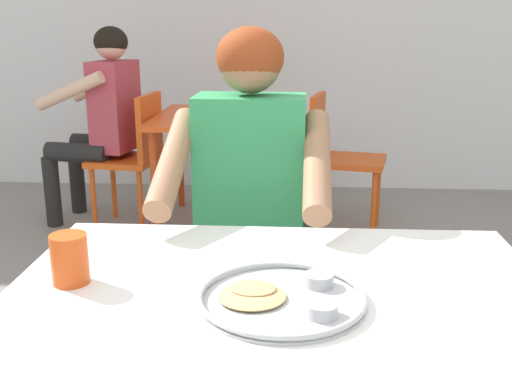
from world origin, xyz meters
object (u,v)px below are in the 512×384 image
Objects in this scene: chair_foreground at (254,247)px; patron_background at (102,110)px; thali_tray at (282,296)px; table_foreground at (278,328)px; diner_foreground at (248,199)px; chair_red_right at (336,152)px; drinking_cup at (70,257)px; table_background_red at (227,128)px; chair_red_left at (135,151)px.

patron_background is at bearing 121.57° from chair_foreground.
chair_foreground is at bearing 97.38° from thali_tray.
table_foreground is 0.64m from diner_foreground.
chair_foreground is at bearing 88.95° from diner_foreground.
patron_background reaches higher than chair_red_right.
patron_background is at bearing 105.86° from drinking_cup.
patron_background is (-1.05, 1.94, -0.01)m from diner_foreground.
drinking_cup is at bearing -113.12° from chair_foreground.
chair_foreground is at bearing 97.03° from table_foreground.
thali_tray is at bearing -96.56° from chair_red_right.
patron_background reaches higher than drinking_cup.
table_background_red is at bearing 88.39° from drinking_cup.
thali_tray reaches higher than table_background_red.
table_foreground is 0.86m from chair_foreground.
chair_red_right is at bearing 1.10° from chair_red_left.
diner_foreground reaches higher than table_foreground.
diner_foreground is 1.49× the size of chair_red_left.
diner_foreground reaches higher than chair_red_right.
chair_red_left reaches higher than table_foreground.
chair_foreground is 0.32m from diner_foreground.
diner_foreground is 2.21m from patron_background.
table_background_red is at bearing 99.04° from chair_foreground.
table_foreground is 2.82m from patron_background.
chair_foreground reaches higher than chair_red_right.
chair_red_right is (1.25, 0.02, 0.00)m from chair_red_left.
patron_background is at bearing 118.51° from diner_foreground.
diner_foreground is at bearing -65.77° from chair_red_left.
chair_foreground is (0.34, 0.80, -0.28)m from drinking_cup.
thali_tray is at bearing -82.62° from chair_foreground.
patron_background is (-0.79, 0.02, 0.10)m from table_background_red.
chair_red_right is at bearing -2.00° from patron_background.
patron_background reaches higher than table_foreground.
drinking_cup is 2.51m from table_background_red.
table_foreground is 2.67m from chair_red_left.
thali_tray is at bearing -7.92° from drinking_cup.
chair_red_left reaches higher than table_background_red.
chair_red_left is (-0.84, 1.87, -0.26)m from diner_foreground.
drinking_cup is (-0.45, 0.06, 0.05)m from thali_tray.
thali_tray is 2.60m from table_background_red.
diner_foreground is at bearing 99.82° from table_foreground.
drinking_cup is 0.13× the size of chair_red_left.
drinking_cup reaches higher than table_foreground.
diner_foreground reaches higher than drinking_cup.
patron_background is (-1.46, 0.05, 0.24)m from chair_red_right.
table_background_red is 0.59m from chair_red_left.
chair_red_right is at bearing 83.44° from thali_tray.
drinking_cup is at bearing -78.41° from chair_red_left.
table_background_red is at bearing 97.91° from diner_foreground.
table_foreground is at bearing -5.23° from drinking_cup.
chair_red_left is 1.25m from chair_red_right.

